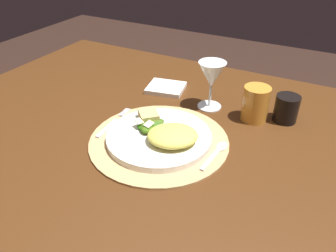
{
  "coord_description": "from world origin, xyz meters",
  "views": [
    {
      "loc": [
        0.34,
        -0.67,
        1.2
      ],
      "look_at": [
        -0.01,
        -0.01,
        0.72
      ],
      "focal_mm": 35.01,
      "sensor_mm": 36.0,
      "label": 1
    }
  ],
  "objects_px": {
    "wine_glass": "(212,77)",
    "amber_tumbler": "(255,104)",
    "dining_table": "(172,157)",
    "dinner_plate": "(159,137)",
    "napkin": "(166,88)",
    "spoon": "(218,151)",
    "fork": "(112,124)",
    "dark_tumbler": "(286,109)"
  },
  "relations": [
    {
      "from": "wine_glass",
      "to": "dark_tumbler",
      "type": "height_order",
      "value": "wine_glass"
    },
    {
      "from": "dining_table",
      "to": "dinner_plate",
      "type": "xyz_separation_m",
      "value": [
        -0.01,
        -0.06,
        0.11
      ]
    },
    {
      "from": "wine_glass",
      "to": "dark_tumbler",
      "type": "relative_size",
      "value": 1.87
    },
    {
      "from": "dinner_plate",
      "to": "wine_glass",
      "type": "height_order",
      "value": "wine_glass"
    },
    {
      "from": "napkin",
      "to": "dining_table",
      "type": "bearing_deg",
      "value": -57.8
    },
    {
      "from": "wine_glass",
      "to": "amber_tumbler",
      "type": "relative_size",
      "value": 1.44
    },
    {
      "from": "napkin",
      "to": "amber_tumbler",
      "type": "height_order",
      "value": "amber_tumbler"
    },
    {
      "from": "napkin",
      "to": "wine_glass",
      "type": "relative_size",
      "value": 0.82
    },
    {
      "from": "dining_table",
      "to": "amber_tumbler",
      "type": "distance_m",
      "value": 0.28
    },
    {
      "from": "dining_table",
      "to": "amber_tumbler",
      "type": "height_order",
      "value": "amber_tumbler"
    },
    {
      "from": "dinner_plate",
      "to": "napkin",
      "type": "height_order",
      "value": "dinner_plate"
    },
    {
      "from": "spoon",
      "to": "dark_tumbler",
      "type": "height_order",
      "value": "dark_tumbler"
    },
    {
      "from": "napkin",
      "to": "wine_glass",
      "type": "bearing_deg",
      "value": -13.13
    },
    {
      "from": "napkin",
      "to": "wine_glass",
      "type": "xyz_separation_m",
      "value": [
        0.17,
        -0.04,
        0.09
      ]
    },
    {
      "from": "dinner_plate",
      "to": "amber_tumbler",
      "type": "xyz_separation_m",
      "value": [
        0.19,
        0.23,
        0.04
      ]
    },
    {
      "from": "wine_glass",
      "to": "amber_tumbler",
      "type": "xyz_separation_m",
      "value": [
        0.14,
        -0.01,
        -0.05
      ]
    },
    {
      "from": "dining_table",
      "to": "napkin",
      "type": "relative_size",
      "value": 12.32
    },
    {
      "from": "dining_table",
      "to": "spoon",
      "type": "relative_size",
      "value": 11.27
    },
    {
      "from": "napkin",
      "to": "wine_glass",
      "type": "distance_m",
      "value": 0.2
    },
    {
      "from": "napkin",
      "to": "amber_tumbler",
      "type": "relative_size",
      "value": 1.18
    },
    {
      "from": "dinner_plate",
      "to": "fork",
      "type": "xyz_separation_m",
      "value": [
        -0.15,
        0.0,
        -0.01
      ]
    },
    {
      "from": "dinner_plate",
      "to": "wine_glass",
      "type": "distance_m",
      "value": 0.25
    },
    {
      "from": "dinner_plate",
      "to": "fork",
      "type": "distance_m",
      "value": 0.15
    },
    {
      "from": "spoon",
      "to": "dinner_plate",
      "type": "bearing_deg",
      "value": -170.86
    },
    {
      "from": "spoon",
      "to": "wine_glass",
      "type": "relative_size",
      "value": 0.9
    },
    {
      "from": "fork",
      "to": "amber_tumbler",
      "type": "xyz_separation_m",
      "value": [
        0.34,
        0.22,
        0.04
      ]
    },
    {
      "from": "dinner_plate",
      "to": "napkin",
      "type": "distance_m",
      "value": 0.3
    },
    {
      "from": "dining_table",
      "to": "wine_glass",
      "type": "distance_m",
      "value": 0.26
    },
    {
      "from": "spoon",
      "to": "dark_tumbler",
      "type": "bearing_deg",
      "value": 64.47
    },
    {
      "from": "dining_table",
      "to": "dinner_plate",
      "type": "bearing_deg",
      "value": -96.61
    },
    {
      "from": "spoon",
      "to": "dining_table",
      "type": "bearing_deg",
      "value": 165.98
    },
    {
      "from": "spoon",
      "to": "napkin",
      "type": "height_order",
      "value": "napkin"
    },
    {
      "from": "dining_table",
      "to": "napkin",
      "type": "distance_m",
      "value": 0.27
    },
    {
      "from": "spoon",
      "to": "napkin",
      "type": "xyz_separation_m",
      "value": [
        -0.28,
        0.25,
        -0.0
      ]
    },
    {
      "from": "dinner_plate",
      "to": "dark_tumbler",
      "type": "relative_size",
      "value": 3.49
    },
    {
      "from": "spoon",
      "to": "dark_tumbler",
      "type": "relative_size",
      "value": 1.68
    },
    {
      "from": "dinner_plate",
      "to": "spoon",
      "type": "xyz_separation_m",
      "value": [
        0.15,
        0.02,
        -0.01
      ]
    },
    {
      "from": "dinner_plate",
      "to": "dark_tumbler",
      "type": "xyz_separation_m",
      "value": [
        0.27,
        0.26,
        0.02
      ]
    },
    {
      "from": "dinner_plate",
      "to": "amber_tumbler",
      "type": "relative_size",
      "value": 2.68
    },
    {
      "from": "dinner_plate",
      "to": "fork",
      "type": "relative_size",
      "value": 1.66
    },
    {
      "from": "dinner_plate",
      "to": "napkin",
      "type": "bearing_deg",
      "value": 114.84
    },
    {
      "from": "spoon",
      "to": "wine_glass",
      "type": "distance_m",
      "value": 0.25
    }
  ]
}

